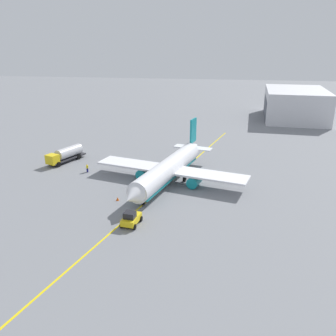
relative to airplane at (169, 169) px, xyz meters
The scene contains 8 objects.
ground_plane 2.71m from the airplane, 13.80° to the right, with size 400.00×400.00×0.00m, color slate.
airplane is the anchor object (origin of this frame).
fuel_tanker 25.98m from the airplane, 108.48° to the right, with size 10.16×5.78×3.15m.
pushback_tug 17.70m from the airplane, ahead, with size 3.81×2.68×2.20m.
refueling_worker 17.74m from the airplane, 98.67° to the right, with size 0.63×0.57×1.71m.
safety_cone_nose 12.27m from the airplane, 36.74° to the right, with size 0.52×0.52×0.57m, color #F2590F.
distant_hangar 73.79m from the airplane, 153.30° to the left, with size 30.69×21.35×10.04m.
taxi_line_marking 2.71m from the airplane, 13.80° to the right, with size 85.40×0.30×0.01m, color yellow.
Camera 1 is at (61.29, 10.32, 25.20)m, focal length 37.80 mm.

